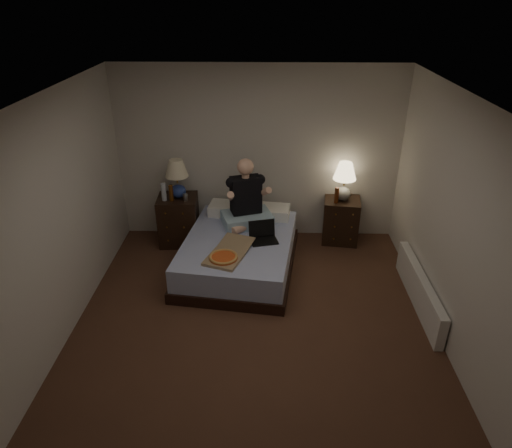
{
  "coord_description": "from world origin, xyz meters",
  "views": [
    {
      "loc": [
        0.12,
        -3.92,
        3.37
      ],
      "look_at": [
        0.0,
        0.9,
        0.85
      ],
      "focal_mm": 32.0,
      "sensor_mm": 36.0,
      "label": 1
    }
  ],
  "objects_px": {
    "lamp_left": "(177,179)",
    "pizza_box": "(223,258)",
    "water_bottle": "(164,192)",
    "bed": "(239,253)",
    "nightstand_left": "(179,220)",
    "soda_can": "(185,197)",
    "beer_bottle_right": "(337,195)",
    "person": "(247,193)",
    "laptop": "(264,233)",
    "radiator": "(419,290)",
    "lamp_right": "(344,182)",
    "beer_bottle_left": "(171,193)",
    "nightstand_right": "(341,220)"
  },
  "relations": [
    {
      "from": "water_bottle",
      "to": "beer_bottle_right",
      "type": "distance_m",
      "value": 2.41
    },
    {
      "from": "lamp_right",
      "to": "radiator",
      "type": "bearing_deg",
      "value": -64.89
    },
    {
      "from": "nightstand_right",
      "to": "laptop",
      "type": "distance_m",
      "value": 1.44
    },
    {
      "from": "lamp_right",
      "to": "water_bottle",
      "type": "bearing_deg",
      "value": -175.3
    },
    {
      "from": "nightstand_left",
      "to": "laptop",
      "type": "bearing_deg",
      "value": -34.84
    },
    {
      "from": "bed",
      "to": "lamp_left",
      "type": "distance_m",
      "value": 1.36
    },
    {
      "from": "nightstand_left",
      "to": "nightstand_right",
      "type": "distance_m",
      "value": 2.36
    },
    {
      "from": "beer_bottle_right",
      "to": "lamp_right",
      "type": "bearing_deg",
      "value": 43.98
    },
    {
      "from": "pizza_box",
      "to": "water_bottle",
      "type": "bearing_deg",
      "value": 148.23
    },
    {
      "from": "water_bottle",
      "to": "laptop",
      "type": "xyz_separation_m",
      "value": [
        1.4,
        -0.67,
        -0.27
      ]
    },
    {
      "from": "nightstand_left",
      "to": "water_bottle",
      "type": "relative_size",
      "value": 2.86
    },
    {
      "from": "bed",
      "to": "nightstand_right",
      "type": "xyz_separation_m",
      "value": [
        1.45,
        0.8,
        0.1
      ]
    },
    {
      "from": "bed",
      "to": "lamp_left",
      "type": "relative_size",
      "value": 3.24
    },
    {
      "from": "laptop",
      "to": "beer_bottle_left",
      "type": "bearing_deg",
      "value": 138.89
    },
    {
      "from": "lamp_left",
      "to": "lamp_right",
      "type": "height_order",
      "value": "lamp_left"
    },
    {
      "from": "lamp_left",
      "to": "radiator",
      "type": "xyz_separation_m",
      "value": [
        3.05,
        -1.44,
        -0.8
      ]
    },
    {
      "from": "bed",
      "to": "pizza_box",
      "type": "bearing_deg",
      "value": -97.14
    },
    {
      "from": "nightstand_left",
      "to": "beer_bottle_left",
      "type": "relative_size",
      "value": 3.11
    },
    {
      "from": "beer_bottle_right",
      "to": "bed",
      "type": "bearing_deg",
      "value": -152.64
    },
    {
      "from": "laptop",
      "to": "radiator",
      "type": "bearing_deg",
      "value": -33.97
    },
    {
      "from": "soda_can",
      "to": "radiator",
      "type": "height_order",
      "value": "soda_can"
    },
    {
      "from": "beer_bottle_left",
      "to": "person",
      "type": "bearing_deg",
      "value": -9.83
    },
    {
      "from": "nightstand_left",
      "to": "water_bottle",
      "type": "bearing_deg",
      "value": -151.36
    },
    {
      "from": "person",
      "to": "laptop",
      "type": "distance_m",
      "value": 0.63
    },
    {
      "from": "nightstand_left",
      "to": "lamp_left",
      "type": "bearing_deg",
      "value": 14.4
    },
    {
      "from": "bed",
      "to": "nightstand_left",
      "type": "relative_size",
      "value": 2.54
    },
    {
      "from": "radiator",
      "to": "pizza_box",
      "type": "bearing_deg",
      "value": 175.33
    },
    {
      "from": "lamp_left",
      "to": "beer_bottle_right",
      "type": "xyz_separation_m",
      "value": [
        2.23,
        0.0,
        -0.22
      ]
    },
    {
      "from": "soda_can",
      "to": "lamp_left",
      "type": "bearing_deg",
      "value": 137.34
    },
    {
      "from": "water_bottle",
      "to": "person",
      "type": "distance_m",
      "value": 1.18
    },
    {
      "from": "soda_can",
      "to": "beer_bottle_left",
      "type": "height_order",
      "value": "beer_bottle_left"
    },
    {
      "from": "beer_bottle_left",
      "to": "beer_bottle_right",
      "type": "height_order",
      "value": "beer_bottle_left"
    },
    {
      "from": "nightstand_right",
      "to": "radiator",
      "type": "relative_size",
      "value": 0.41
    },
    {
      "from": "beer_bottle_left",
      "to": "water_bottle",
      "type": "bearing_deg",
      "value": 175.63
    },
    {
      "from": "bed",
      "to": "water_bottle",
      "type": "bearing_deg",
      "value": 158.75
    },
    {
      "from": "beer_bottle_right",
      "to": "radiator",
      "type": "relative_size",
      "value": 0.14
    },
    {
      "from": "lamp_right",
      "to": "person",
      "type": "relative_size",
      "value": 0.6
    },
    {
      "from": "laptop",
      "to": "lamp_right",
      "type": "bearing_deg",
      "value": 24.02
    },
    {
      "from": "nightstand_right",
      "to": "lamp_left",
      "type": "distance_m",
      "value": 2.43
    },
    {
      "from": "lamp_left",
      "to": "pizza_box",
      "type": "height_order",
      "value": "lamp_left"
    },
    {
      "from": "nightstand_left",
      "to": "pizza_box",
      "type": "distance_m",
      "value": 1.46
    },
    {
      "from": "water_bottle",
      "to": "beer_bottle_right",
      "type": "relative_size",
      "value": 1.09
    },
    {
      "from": "water_bottle",
      "to": "radiator",
      "type": "relative_size",
      "value": 0.16
    },
    {
      "from": "lamp_left",
      "to": "soda_can",
      "type": "relative_size",
      "value": 5.6
    },
    {
      "from": "beer_bottle_right",
      "to": "beer_bottle_left",
      "type": "bearing_deg",
      "value": -177.2
    },
    {
      "from": "bed",
      "to": "beer_bottle_left",
      "type": "distance_m",
      "value": 1.28
    },
    {
      "from": "lamp_left",
      "to": "water_bottle",
      "type": "xyz_separation_m",
      "value": [
        -0.18,
        -0.1,
        -0.16
      ]
    },
    {
      "from": "soda_can",
      "to": "laptop",
      "type": "xyz_separation_m",
      "value": [
        1.1,
        -0.66,
        -0.19
      ]
    },
    {
      "from": "nightstand_left",
      "to": "lamp_left",
      "type": "xyz_separation_m",
      "value": [
        0.03,
        0.01,
        0.64
      ]
    },
    {
      "from": "person",
      "to": "radiator",
      "type": "height_order",
      "value": "person"
    }
  ]
}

